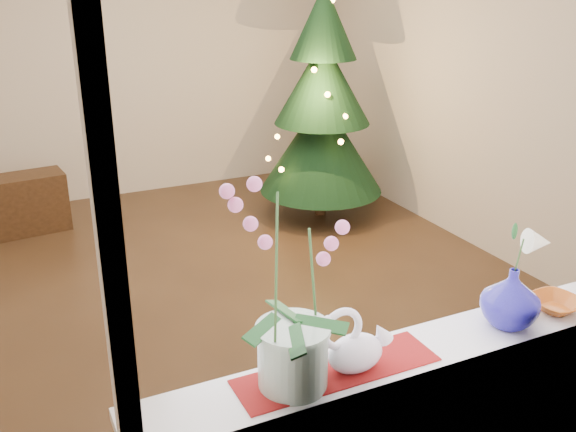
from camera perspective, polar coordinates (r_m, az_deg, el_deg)
name	(u,v)px	position (r m, az deg, el deg)	size (l,w,h in m)	color
ground	(216,293)	(4.66, -6.40, -6.78)	(5.00, 5.00, 0.00)	#362416
wall_back	(124,60)	(6.60, -14.36, 13.28)	(4.50, 0.10, 2.70)	beige
wall_front	(467,246)	(2.09, 15.65, -2.58)	(4.50, 0.10, 2.70)	beige
wall_right	(481,81)	(5.35, 16.79, 11.39)	(0.10, 5.00, 2.70)	beige
windowsill	(430,349)	(2.38, 12.53, -11.45)	(2.20, 0.26, 0.04)	white
window_frame	(472,135)	(2.00, 16.06, 6.97)	(2.22, 0.06, 1.60)	white
runner	(337,370)	(2.18, 4.41, -13.50)	(0.70, 0.20, 0.01)	maroon
orchid_pot	(293,286)	(1.93, 0.46, -6.26)	(0.24, 0.24, 0.70)	silver
swan	(356,340)	(2.14, 6.06, -10.86)	(0.27, 0.12, 0.23)	white
blue_vase	(511,293)	(2.50, 19.24, -6.52)	(0.25, 0.25, 0.26)	navy
lily	(519,236)	(2.41, 19.88, -1.69)	(0.14, 0.08, 0.20)	silver
paperweight	(530,309)	(2.62, 20.69, -7.77)	(0.07, 0.07, 0.07)	silver
amber_dish	(556,305)	(2.72, 22.69, -7.30)	(0.17, 0.17, 0.04)	#9E460F
xmas_tree	(322,105)	(5.83, 3.06, 9.83)	(1.13, 1.13, 2.08)	black
side_table	(25,204)	(6.05, -22.33, 1.02)	(0.69, 0.34, 0.51)	black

